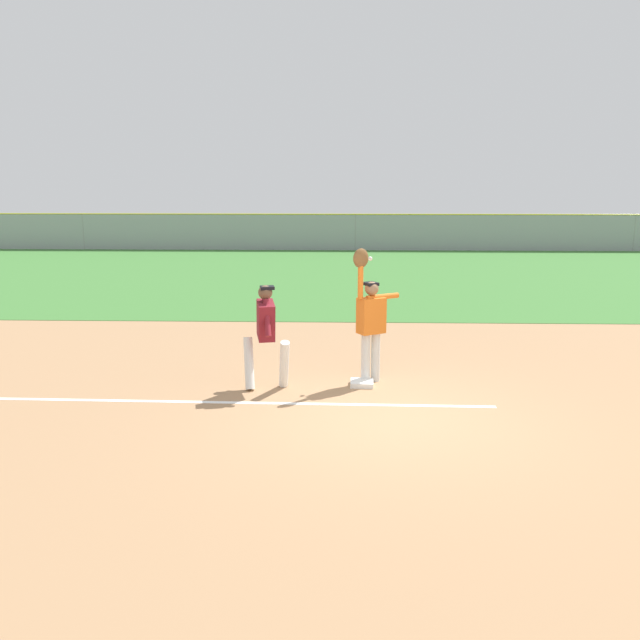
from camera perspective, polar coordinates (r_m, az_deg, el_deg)
ground_plane at (r=9.70m, az=5.97°, el=-8.38°), size 74.20×74.20×0.00m
outfield_grass at (r=24.19m, az=3.47°, el=3.97°), size 53.39×16.72×0.01m
chalk_foul_line at (r=10.89m, az=-17.90°, el=-6.59°), size 12.00×0.33×0.01m
first_base at (r=11.12m, az=3.63°, el=-5.44°), size 0.39×0.39×0.08m
fielder at (r=11.06m, az=4.35°, el=0.23°), size 0.82×0.55×2.28m
runner at (r=10.72m, az=-4.67°, el=-0.83°), size 0.82×0.84×1.72m
baseball at (r=11.22m, az=4.35°, el=5.29°), size 0.07×0.07×0.07m
outfield_fence at (r=32.41m, az=3.07°, el=7.57°), size 53.47×0.08×1.77m
parked_car_blue at (r=36.54m, az=-2.89°, el=7.73°), size 4.51×2.34×1.25m
parked_car_tan at (r=36.38m, az=5.03°, el=7.68°), size 4.51×2.34×1.25m
parked_car_red at (r=37.18m, az=12.89°, el=7.52°), size 4.49×2.29×1.25m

